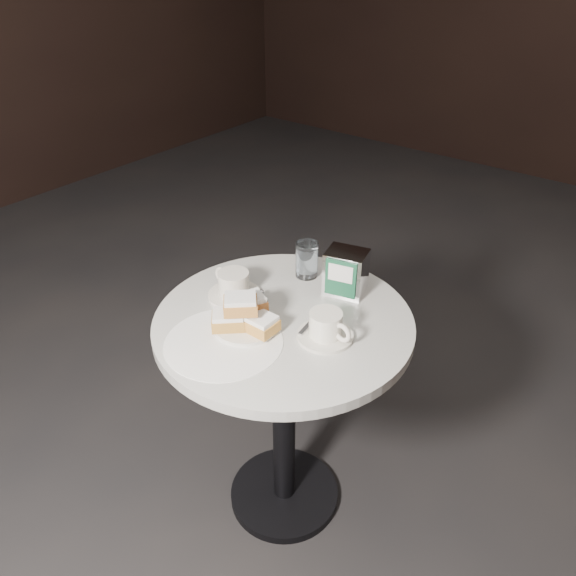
% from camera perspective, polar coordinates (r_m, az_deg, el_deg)
% --- Properties ---
extents(ground, '(7.00, 7.00, 0.00)m').
position_cam_1_polar(ground, '(2.03, -0.37, -20.35)').
color(ground, black).
rests_on(ground, ground).
extents(cafe_table, '(0.70, 0.70, 0.74)m').
position_cam_1_polar(cafe_table, '(1.63, -0.44, -8.71)').
color(cafe_table, black).
rests_on(cafe_table, ground).
extents(sugar_spill, '(0.32, 0.32, 0.00)m').
position_cam_1_polar(sugar_spill, '(1.43, -6.55, -5.51)').
color(sugar_spill, white).
rests_on(sugar_spill, cafe_table).
extents(beignet_plate, '(0.22, 0.22, 0.11)m').
position_cam_1_polar(beignet_plate, '(1.45, -4.41, -2.87)').
color(beignet_plate, silver).
rests_on(beignet_plate, cafe_table).
extents(coffee_cup_left, '(0.17, 0.17, 0.08)m').
position_cam_1_polar(coffee_cup_left, '(1.58, -5.53, 0.20)').
color(coffee_cup_left, silver).
rests_on(coffee_cup_left, cafe_table).
extents(coffee_cup_right, '(0.16, 0.16, 0.08)m').
position_cam_1_polar(coffee_cup_right, '(1.42, 3.88, -4.00)').
color(coffee_cup_right, silver).
rests_on(coffee_cup_right, cafe_table).
extents(water_glass_left, '(0.09, 0.09, 0.11)m').
position_cam_1_polar(water_glass_left, '(1.66, 1.92, 2.86)').
color(water_glass_left, white).
rests_on(water_glass_left, cafe_table).
extents(water_glass_right, '(0.08, 0.08, 0.10)m').
position_cam_1_polar(water_glass_right, '(1.60, 6.85, 1.16)').
color(water_glass_right, white).
rests_on(water_glass_right, cafe_table).
extents(napkin_dispenser, '(0.13, 0.12, 0.13)m').
position_cam_1_polar(napkin_dispenser, '(1.59, 5.88, 1.60)').
color(napkin_dispenser, white).
rests_on(napkin_dispenser, cafe_table).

